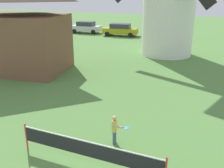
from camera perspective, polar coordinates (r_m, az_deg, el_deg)
name	(u,v)px	position (r m, az deg, el deg)	size (l,w,h in m)	color
tennis_net	(88,149)	(8.69, -5.32, -14.23)	(5.16, 0.06, 1.10)	red
player_far	(115,128)	(9.85, 0.69, -9.76)	(0.73, 0.42, 1.18)	slate
parked_car_silver	(86,27)	(36.61, -5.79, 12.45)	(4.23, 2.22, 1.56)	silver
parked_car_mustard	(120,30)	(34.05, 1.83, 11.98)	(4.65, 2.34, 1.56)	#999919
parked_car_red	(161,32)	(32.83, 10.74, 11.35)	(4.34, 2.12, 1.56)	red
chapel	(20,25)	(19.49, -19.73, 12.15)	(6.96, 5.56, 7.60)	brown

